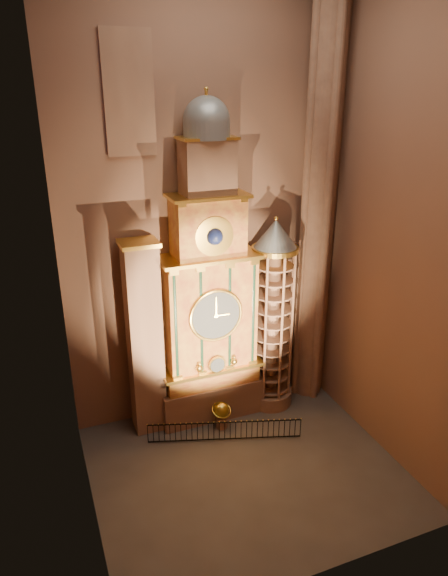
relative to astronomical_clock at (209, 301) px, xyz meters
name	(u,v)px	position (x,y,z in m)	size (l,w,h in m)	color
floor	(246,470)	(0.00, -4.96, -6.68)	(14.00, 14.00, 0.00)	#383330
wall_back	(201,213)	(0.00, 1.04, 4.32)	(22.00, 22.00, 0.00)	brown
wall_left	(66,269)	(-7.00, -4.96, 4.32)	(22.00, 22.00, 0.00)	brown
wall_right	(397,229)	(7.00, -4.96, 4.32)	(22.00, 22.00, 0.00)	brown
astronomical_clock	(209,301)	(0.00, 0.00, 0.00)	(5.60, 2.41, 16.70)	#8C634C
portrait_tower	(145,339)	(-3.40, 0.02, -1.53)	(1.80, 1.60, 10.20)	#8C634C
stair_turret	(272,318)	(3.50, -0.26, -1.41)	(2.50, 2.50, 10.80)	#8C634C
gothic_pier	(319,207)	(6.10, 0.04, 4.32)	(2.04, 2.04, 22.00)	#8C634C
stained_glass_window	(129,94)	(-3.20, 0.95, 9.82)	(2.20, 0.14, 5.20)	navy
celestial_globe	(222,413)	(0.08, -1.53, -5.77)	(1.20, 1.15, 1.51)	#8C634C
iron_railing	(225,431)	(-0.16, -2.60, -6.10)	(7.38, 2.43, 1.07)	black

